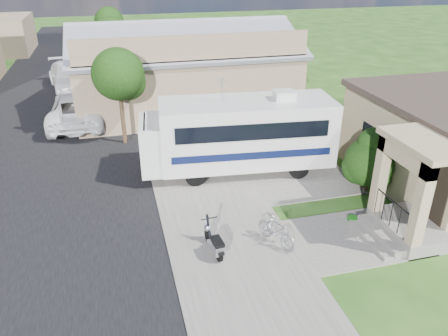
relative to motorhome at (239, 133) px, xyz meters
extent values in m
plane|color=#1C3F11|center=(-0.71, -4.67, -1.72)|extent=(120.00, 120.00, 0.00)
cube|color=black|center=(-8.21, 5.33, -1.71)|extent=(9.00, 80.00, 0.02)
cube|color=#5B5852|center=(-1.71, 5.33, -1.69)|extent=(4.00, 80.00, 0.06)
cube|color=#5B5852|center=(0.79, -0.17, -1.69)|extent=(7.00, 6.00, 0.05)
cube|color=#5B5852|center=(2.29, -5.67, -1.69)|extent=(4.00, 3.00, 0.05)
cube|color=black|center=(4.77, -1.97, -0.02)|extent=(0.04, 1.10, 1.20)
cube|color=black|center=(4.77, -5.97, -0.17)|extent=(0.04, 0.95, 2.10)
cube|color=#5B5852|center=(3.99, -5.97, -1.47)|extent=(1.60, 2.40, 0.50)
cube|color=#5B5852|center=(2.99, -5.97, -1.56)|extent=(0.40, 2.16, 0.32)
cube|color=#5B5852|center=(2.64, -5.97, -1.64)|extent=(0.35, 2.16, 0.16)
cube|color=#95845E|center=(3.36, -4.95, 0.13)|extent=(0.35, 0.35, 2.70)
cube|color=#95845E|center=(3.36, -7.00, 0.13)|extent=(0.35, 0.35, 2.70)
cube|color=#95845E|center=(3.36, -5.97, 1.23)|extent=(0.35, 2.40, 0.50)
cube|color=#95845E|center=(4.19, -5.97, 1.58)|extent=(2.10, 2.70, 0.20)
cylinder|color=black|center=(3.24, -5.97, -0.32)|extent=(0.04, 1.70, 0.04)
cube|color=brown|center=(-0.71, 9.33, 0.08)|extent=(12.00, 8.00, 3.60)
cube|color=#585C64|center=(-0.71, 7.33, 2.43)|extent=(12.50, 4.40, 1.78)
cube|color=#585C64|center=(-0.71, 11.33, 2.43)|extent=(12.50, 4.40, 1.78)
cube|color=#585C64|center=(-0.71, 9.33, 3.13)|extent=(12.50, 0.50, 0.22)
cube|color=brown|center=(-0.71, 5.43, 2.43)|extent=(11.76, 0.20, 1.30)
cylinder|color=#322416|center=(-4.51, 4.33, -0.14)|extent=(0.20, 0.20, 3.15)
sphere|color=black|center=(-4.51, 4.33, 1.66)|extent=(2.40, 2.40, 2.40)
sphere|color=black|center=(-4.11, 4.53, 1.21)|extent=(1.68, 1.68, 1.68)
cylinder|color=#322416|center=(-4.51, 14.33, -0.07)|extent=(0.20, 0.20, 3.29)
sphere|color=black|center=(-4.51, 14.33, 1.81)|extent=(2.40, 2.40, 2.40)
sphere|color=black|center=(-4.11, 14.53, 1.34)|extent=(1.68, 1.68, 1.68)
cylinder|color=#322416|center=(-4.51, 23.33, -0.21)|extent=(0.20, 0.20, 3.01)
sphere|color=black|center=(-4.51, 23.33, 1.51)|extent=(2.40, 2.40, 2.40)
sphere|color=black|center=(-4.11, 23.53, 1.08)|extent=(1.68, 1.68, 1.68)
cube|color=silver|center=(0.30, -0.03, 0.03)|extent=(7.22, 3.18, 2.60)
cube|color=silver|center=(-3.59, 0.36, -0.27)|extent=(1.03, 2.45, 2.00)
cube|color=black|center=(-3.77, 0.37, 0.28)|extent=(0.27, 2.12, 0.90)
cube|color=black|center=(0.17, -1.29, 0.50)|extent=(5.93, 0.62, 0.65)
cube|color=black|center=(0.42, 1.23, 0.50)|extent=(5.93, 0.62, 0.65)
cube|color=#0A1133|center=(0.17, -1.29, -0.49)|extent=(6.28, 0.64, 0.30)
cube|color=#0A1133|center=(0.42, 1.23, -0.49)|extent=(6.28, 0.64, 0.30)
cube|color=silver|center=(1.79, -0.18, 1.52)|extent=(0.87, 0.78, 0.35)
cylinder|color=#A09FA7|center=(-0.70, 0.07, 1.84)|extent=(0.04, 0.04, 1.00)
cylinder|color=black|center=(-2.04, -0.90, -1.27)|extent=(0.82, 0.36, 0.80)
cylinder|color=black|center=(-1.83, 1.29, -1.27)|extent=(0.82, 0.36, 0.80)
cylinder|color=black|center=(2.14, -1.32, -1.27)|extent=(0.82, 0.36, 0.80)
cylinder|color=black|center=(2.36, 0.87, -1.27)|extent=(0.82, 0.36, 0.80)
cylinder|color=#322416|center=(4.29, -2.94, -1.33)|extent=(0.15, 0.15, 0.77)
sphere|color=black|center=(4.29, -2.94, -0.47)|extent=(1.92, 1.92, 1.92)
sphere|color=black|center=(4.67, -2.65, -0.08)|extent=(1.54, 1.54, 1.54)
sphere|color=black|center=(4.00, -2.75, -0.76)|extent=(1.35, 1.35, 1.35)
sphere|color=black|center=(4.48, -3.23, -0.85)|extent=(1.15, 1.15, 1.15)
sphere|color=black|center=(4.29, -2.94, 0.30)|extent=(1.15, 1.15, 1.15)
cylinder|color=black|center=(-2.29, -5.76, -1.45)|extent=(0.15, 0.42, 0.42)
cylinder|color=black|center=(-2.40, -4.73, -1.45)|extent=(0.15, 0.42, 0.42)
cube|color=#A09FA7|center=(-2.34, -5.29, -1.39)|extent=(0.33, 0.55, 0.08)
cube|color=#A09FA7|center=(-2.30, -5.67, -1.26)|extent=(0.37, 0.55, 0.28)
cube|color=black|center=(-2.31, -5.62, -1.07)|extent=(0.34, 0.59, 0.11)
cube|color=black|center=(-2.28, -5.90, -1.28)|extent=(0.19, 0.21, 0.09)
cylinder|color=black|center=(-2.39, -4.80, -1.07)|extent=(0.11, 0.33, 0.79)
sphere|color=#A09FA7|center=(-2.40, -4.73, -1.14)|extent=(0.26, 0.26, 0.26)
sphere|color=black|center=(-2.41, -4.66, -1.14)|extent=(0.11, 0.11, 0.11)
cylinder|color=black|center=(-2.38, -4.87, -0.71)|extent=(0.52, 0.09, 0.03)
cube|color=black|center=(-2.40, -4.73, -1.34)|extent=(0.16, 0.28, 0.06)
imported|color=#A09FA7|center=(-0.37, -5.40, -1.24)|extent=(1.07, 1.65, 0.96)
imported|color=white|center=(-6.72, 7.80, -0.88)|extent=(3.10, 6.21, 1.69)
imported|color=white|center=(-7.48, 14.76, -0.84)|extent=(3.55, 6.39, 1.75)
cylinder|color=#166313|center=(2.67, -4.80, -1.64)|extent=(0.35, 0.35, 0.16)
camera|label=1|loc=(-4.79, -15.95, 6.57)|focal=35.00mm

